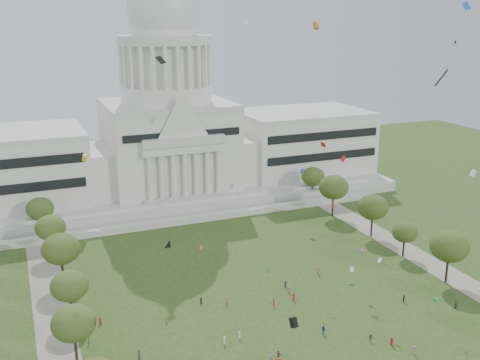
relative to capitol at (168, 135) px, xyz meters
name	(u,v)px	position (x,y,z in m)	size (l,w,h in m)	color
ground	(328,360)	(0.00, -113.59, -22.30)	(400.00, 400.00, 0.00)	#31471C
capitol	(168,135)	(0.00, 0.00, 0.00)	(160.00, 64.50, 91.30)	beige
path_left	(55,333)	(-48.00, -83.59, -22.28)	(8.00, 160.00, 0.04)	gray
path_right	(424,260)	(48.00, -83.59, -22.28)	(8.00, 160.00, 0.04)	gray
row_tree_l_2	(74,323)	(-45.04, -96.29, -13.79)	(8.42, 8.42, 11.97)	black
row_tree_r_2	(450,246)	(44.17, -96.15, -12.64)	(9.55, 9.55, 13.58)	black
row_tree_l_3	(69,286)	(-44.09, -79.67, -14.09)	(8.12, 8.12, 11.55)	black
row_tree_r_3	(405,232)	(44.40, -79.10, -15.21)	(7.01, 7.01, 9.98)	black
row_tree_l_4	(61,249)	(-44.08, -61.17, -12.90)	(9.29, 9.29, 13.21)	black
row_tree_r_4	(373,207)	(44.76, -63.55, -13.01)	(9.19, 9.19, 13.06)	black
row_tree_l_5	(50,228)	(-45.22, -42.58, -13.88)	(8.33, 8.33, 11.85)	black
row_tree_r_5	(334,187)	(43.49, -43.40, -12.37)	(9.82, 9.82, 13.96)	black
row_tree_l_6	(40,209)	(-46.87, -24.45, -14.02)	(8.19, 8.19, 11.64)	black
row_tree_r_6	(313,177)	(45.96, -25.46, -13.79)	(8.42, 8.42, 11.97)	black
person_0	(456,305)	(36.97, -107.44, -21.50)	(0.77, 0.50, 1.58)	#26262B
person_2	(404,298)	(28.17, -100.45, -21.43)	(0.84, 0.52, 1.73)	#26262B
person_3	(371,338)	(11.39, -111.23, -21.53)	(0.99, 0.51, 1.53)	#26262B
person_4	(323,330)	(3.69, -105.43, -21.30)	(1.16, 0.64, 1.99)	navy
person_5	(279,354)	(-8.70, -109.59, -21.44)	(1.59, 0.63, 1.71)	#994C8C
person_8	(270,354)	(-10.13, -108.93, -21.48)	(0.79, 0.49, 1.63)	silver
person_9	(414,350)	(16.60, -118.36, -21.45)	(1.10, 0.57, 1.70)	#994C8C
person_10	(333,314)	(9.39, -100.01, -21.57)	(0.85, 0.47, 1.45)	silver
distant_crowd	(236,331)	(-13.26, -98.69, -21.44)	(59.50, 37.25, 1.94)	navy
kite_swarm	(339,183)	(5.69, -105.22, 10.34)	(86.30, 104.09, 57.33)	white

